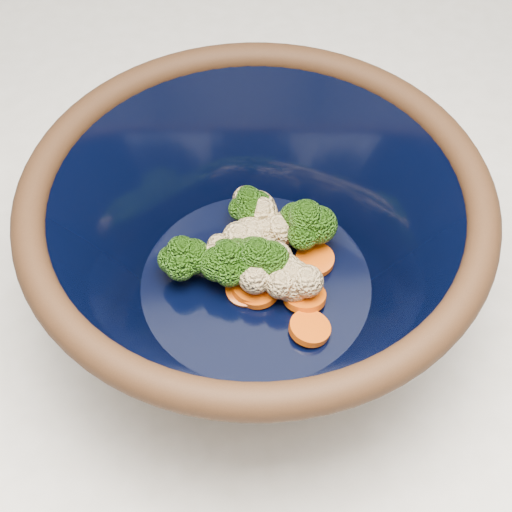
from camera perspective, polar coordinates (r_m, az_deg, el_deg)
name	(u,v)px	position (r m, az deg, el deg)	size (l,w,h in m)	color
counter	(289,467)	(1.00, 2.67, -16.48)	(1.20, 1.20, 0.90)	beige
mixing_bowl	(256,245)	(0.52, 0.00, 0.92)	(0.40, 0.40, 0.14)	black
vegetable_pile	(258,250)	(0.55, 0.16, 0.52)	(0.14, 0.14, 0.05)	#608442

